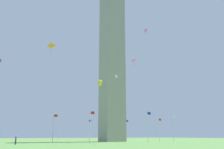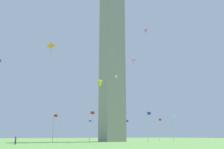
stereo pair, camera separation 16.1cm
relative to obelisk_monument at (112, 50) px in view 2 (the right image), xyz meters
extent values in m
plane|color=#609347|center=(0.00, 0.00, -28.62)|extent=(260.00, 260.00, 0.00)
cube|color=gray|center=(0.00, 0.00, -3.43)|extent=(6.30, 6.30, 50.38)
cylinder|color=silver|center=(17.92, 0.00, -24.89)|extent=(0.14, 0.14, 7.46)
cube|color=red|center=(18.47, 0.00, -21.61)|extent=(1.00, 0.03, 0.64)
cylinder|color=silver|center=(12.67, 12.67, -24.89)|extent=(0.14, 0.14, 7.46)
cube|color=#1E2D99|center=(13.22, 12.67, -21.61)|extent=(1.00, 0.03, 0.64)
cylinder|color=silver|center=(0.00, 17.92, -24.89)|extent=(0.14, 0.14, 7.46)
cube|color=#1E2D99|center=(0.55, 17.92, -21.61)|extent=(1.00, 0.03, 0.64)
cylinder|color=silver|center=(-12.67, 12.67, -24.89)|extent=(0.14, 0.14, 7.46)
cube|color=white|center=(-12.12, 12.67, -21.61)|extent=(1.00, 0.03, 0.64)
cylinder|color=silver|center=(-17.92, 0.00, -24.89)|extent=(0.14, 0.14, 7.46)
cube|color=red|center=(-17.37, 0.00, -21.61)|extent=(1.00, 0.03, 0.64)
cylinder|color=silver|center=(-12.67, -12.67, -24.89)|extent=(0.14, 0.14, 7.46)
cube|color=red|center=(-12.12, -12.67, -21.61)|extent=(1.00, 0.03, 0.64)
cylinder|color=silver|center=(0.00, -17.92, -24.89)|extent=(0.14, 0.14, 7.46)
cube|color=#1E2D99|center=(0.55, -17.92, -21.61)|extent=(1.00, 0.03, 0.64)
cylinder|color=silver|center=(12.67, -12.67, -24.89)|extent=(0.14, 0.14, 7.46)
cube|color=white|center=(13.22, -12.67, -21.61)|extent=(1.00, 0.03, 0.64)
cylinder|color=#2D2D38|center=(-28.85, -12.63, -28.22)|extent=(0.29, 0.29, 0.80)
cylinder|color=purple|center=(-28.85, -12.63, -27.47)|extent=(0.32, 0.32, 0.71)
sphere|color=beige|center=(-28.85, -12.63, -26.99)|extent=(0.24, 0.24, 0.24)
cube|color=white|center=(-4.40, -10.56, -11.39)|extent=(0.86, 0.64, 0.84)
cylinder|color=#A7A7A7|center=(-4.40, -10.56, -12.04)|extent=(0.04, 0.04, 0.99)
cube|color=yellow|center=(-9.24, -10.46, -13.62)|extent=(0.99, 1.42, 1.53)
cylinder|color=#A4921C|center=(-9.24, -10.46, -14.81)|extent=(0.04, 0.04, 1.79)
cube|color=red|center=(-7.29, -23.52, -10.74)|extent=(1.09, 1.15, 0.52)
cylinder|color=maroon|center=(-7.29, -23.52, -11.46)|extent=(0.04, 0.04, 1.07)
cube|color=pink|center=(3.86, -13.34, 2.63)|extent=(0.88, 0.53, 1.03)
cylinder|color=#A44A79|center=(3.86, -13.34, 1.83)|extent=(0.04, 0.04, 1.20)
cube|color=orange|center=(-24.56, -19.44, -9.10)|extent=(1.84, 1.82, 0.49)
cylinder|color=#A75C15|center=(-24.56, -19.44, -10.20)|extent=(0.04, 0.04, 1.64)
camera|label=1|loc=(-36.38, -67.19, -26.92)|focal=39.87mm
camera|label=2|loc=(-36.24, -67.26, -26.92)|focal=39.87mm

